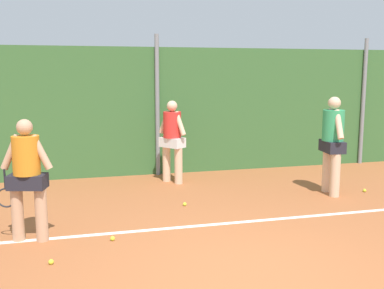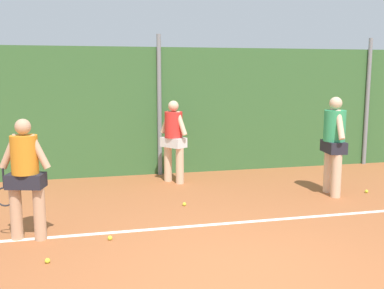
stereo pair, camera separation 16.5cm
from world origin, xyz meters
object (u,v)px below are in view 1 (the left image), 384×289
player_midcourt (333,140)px  tennis_ball_6 (113,239)px  player_foreground_near (27,174)px  player_backcourt_far (172,137)px  tennis_ball_3 (51,262)px  tennis_ball_1 (333,176)px  tennis_ball_0 (185,204)px  tennis_ball_7 (365,190)px

player_midcourt → tennis_ball_6: player_midcourt is taller
player_foreground_near → player_backcourt_far: 3.97m
tennis_ball_3 → tennis_ball_6: 1.03m
player_midcourt → tennis_ball_6: 4.74m
tennis_ball_1 → tennis_ball_6: same height
player_foreground_near → tennis_ball_0: bearing=-140.9°
tennis_ball_7 → player_backcourt_far: bearing=153.5°
tennis_ball_7 → tennis_ball_3: bearing=-160.8°
tennis_ball_6 → tennis_ball_7: bearing=15.7°
player_foreground_near → tennis_ball_0: player_foreground_near is taller
tennis_ball_7 → tennis_ball_6: bearing=-164.3°
tennis_ball_0 → tennis_ball_7: bearing=0.5°
player_foreground_near → player_backcourt_far: bearing=-117.3°
tennis_ball_3 → tennis_ball_7: bearing=19.2°
player_backcourt_far → tennis_ball_1: size_ratio=26.93×
player_backcourt_far → tennis_ball_6: (-1.57, -3.21, -0.97)m
tennis_ball_0 → tennis_ball_1: size_ratio=1.00×
tennis_ball_7 → tennis_ball_1: bearing=86.4°
player_backcourt_far → tennis_ball_7: (3.55, -1.77, -0.97)m
tennis_ball_3 → tennis_ball_6: same height
player_backcourt_far → tennis_ball_3: 4.62m
tennis_ball_0 → player_foreground_near: bearing=-156.5°
player_backcourt_far → tennis_ball_0: bearing=-41.6°
tennis_ball_1 → player_midcourt: bearing=-123.6°
player_foreground_near → tennis_ball_1: bearing=-143.4°
player_midcourt → tennis_ball_3: player_midcourt is taller
tennis_ball_0 → tennis_ball_7: size_ratio=1.00×
player_backcourt_far → tennis_ball_3: bearing=-68.3°
tennis_ball_6 → player_backcourt_far: bearing=64.0°
tennis_ball_1 → player_backcourt_far: bearing=172.6°
player_midcourt → tennis_ball_1: size_ratio=28.97×
player_midcourt → tennis_ball_3: (-5.19, -2.13, -1.04)m
tennis_ball_6 → tennis_ball_7: 5.32m
tennis_ball_3 → tennis_ball_0: bearing=42.6°
player_backcourt_far → tennis_ball_7: 4.09m
tennis_ball_1 → player_foreground_near: bearing=-159.0°
tennis_ball_3 → player_foreground_near: bearing=108.8°
player_backcourt_far → tennis_ball_0: size_ratio=26.93×
player_midcourt → tennis_ball_7: player_midcourt is taller
tennis_ball_1 → tennis_ball_7: same height
player_midcourt → tennis_ball_6: bearing=116.0°
player_foreground_near → player_midcourt: 5.64m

